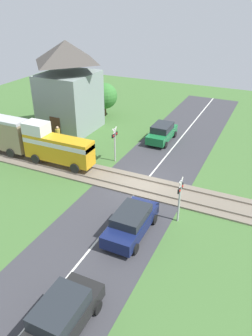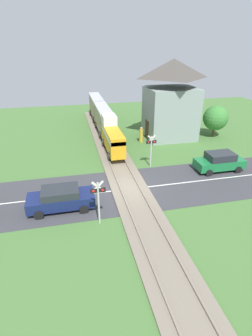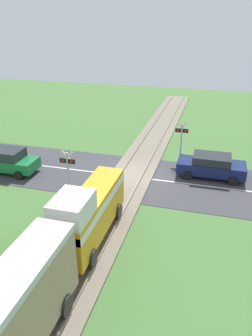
# 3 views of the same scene
# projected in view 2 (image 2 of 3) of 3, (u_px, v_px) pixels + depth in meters

# --- Properties ---
(ground_plane) EXTENTS (60.00, 60.00, 0.00)m
(ground_plane) POSITION_uv_depth(u_px,v_px,m) (130.00, 189.00, 19.74)
(ground_plane) COLOR #426B33
(road_surface) EXTENTS (48.00, 6.40, 0.02)m
(road_surface) POSITION_uv_depth(u_px,v_px,m) (130.00, 189.00, 19.73)
(road_surface) COLOR #38383D
(road_surface) RESTS_ON ground_plane
(track_bed) EXTENTS (2.80, 48.00, 0.24)m
(track_bed) POSITION_uv_depth(u_px,v_px,m) (130.00, 188.00, 19.71)
(track_bed) COLOR #756B5B
(track_bed) RESTS_ON ground_plane
(train) EXTENTS (1.58, 18.77, 3.18)m
(train) POSITION_uv_depth(u_px,v_px,m) (103.00, 118.00, 30.85)
(train) COLOR gold
(train) RESTS_ON track_bed
(car_near_crossing) EXTENTS (4.32, 1.94, 1.52)m
(car_near_crossing) POSITION_uv_depth(u_px,v_px,m) (61.00, 198.00, 17.13)
(car_near_crossing) COLOR #141E4C
(car_near_crossing) RESTS_ON ground_plane
(car_far_side) EXTENTS (4.13, 1.87, 1.62)m
(car_far_side) POSITION_uv_depth(u_px,v_px,m) (220.00, 161.00, 22.27)
(car_far_side) COLOR #197038
(car_far_side) RESTS_ON ground_plane
(crossing_signal_west_approach) EXTENTS (0.90, 0.18, 2.93)m
(crossing_signal_west_approach) POSITION_uv_depth(u_px,v_px,m) (98.00, 197.00, 15.30)
(crossing_signal_west_approach) COLOR #B7B7B7
(crossing_signal_west_approach) RESTS_ON ground_plane
(crossing_signal_east_approach) EXTENTS (0.90, 0.18, 2.93)m
(crossing_signal_east_approach) POSITION_uv_depth(u_px,v_px,m) (151.00, 146.00, 22.52)
(crossing_signal_east_approach) COLOR #B7B7B7
(crossing_signal_east_approach) RESTS_ON ground_plane
(station_building) EXTENTS (5.69, 5.00, 8.44)m
(station_building) POSITION_uv_depth(u_px,v_px,m) (171.00, 101.00, 28.63)
(station_building) COLOR gray
(station_building) RESTS_ON ground_plane
(pedestrian_by_station) EXTENTS (0.42, 0.42, 1.69)m
(pedestrian_by_station) POSITION_uv_depth(u_px,v_px,m) (141.00, 135.00, 28.60)
(pedestrian_by_station) COLOR gold
(pedestrian_by_station) RESTS_ON ground_plane
(tree_by_station) EXTENTS (2.79, 2.79, 3.59)m
(tree_by_station) POSITION_uv_depth(u_px,v_px,m) (216.00, 118.00, 29.64)
(tree_by_station) COLOR brown
(tree_by_station) RESTS_ON ground_plane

